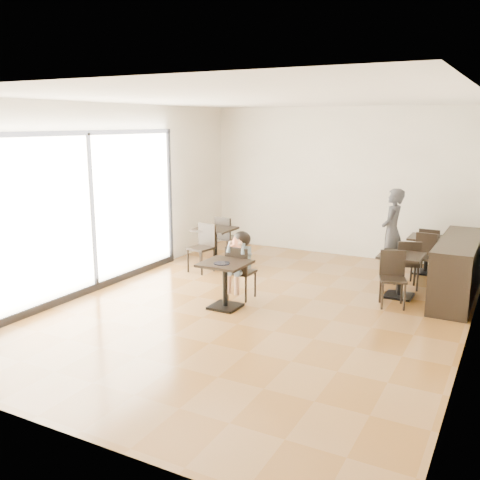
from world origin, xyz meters
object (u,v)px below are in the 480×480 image
Objects in this scene: cafe_table_mid at (400,276)px; adult_patron at (392,231)px; child at (241,265)px; chair_mid_b at (393,280)px; child_table at (225,285)px; chair_left_a at (228,238)px; chair_back_a at (430,250)px; cafe_table_back at (426,255)px; child_chair at (241,272)px; cafe_table_left at (215,247)px; chair_back_b at (423,258)px; chair_left_b at (201,248)px; chair_mid_a at (407,264)px.

adult_patron is at bearing 108.45° from cafe_table_mid.
adult_patron is at bearing 55.78° from child.
child_table is at bearing -169.55° from chair_mid_b.
chair_back_a is at bearing -155.19° from chair_left_a.
child reaches higher than child_table.
child_table is 1.03× the size of cafe_table_back.
adult_patron is 1.90× the size of chair_back_a.
child_chair reaches higher than cafe_table_left.
child reaches higher than chair_left_a.
chair_left_a is at bearing -172.66° from chair_back_b.
chair_left_a is at bearing 167.16° from cafe_table_mid.
chair_mid_b is 0.94× the size of chair_left_a.
chair_left_a reaches higher than child_chair.
adult_patron is 1.76× the size of chair_left_b.
chair_mid_b is at bearing 88.74° from chair_back_a.
child is 1.30× the size of chair_back_b.
child_table reaches higher than cafe_table_mid.
child is at bearing 54.99° from chair_back_a.
child_chair is at bearing -132.48° from chair_back_b.
cafe_table_left is at bearing 24.94° from chair_back_a.
chair_mid_a is at bearing 90.00° from cafe_table_mid.
chair_left_b reaches higher than cafe_table_left.
cafe_table_mid is at bearing -95.85° from chair_back_b.
child_table reaches higher than cafe_table_back.
cafe_table_back is at bearing 84.97° from cafe_table_mid.
chair_back_a reaches higher than cafe_table_mid.
cafe_table_mid is 0.55m from chair_mid_a.
adult_patron is 2.12× the size of cafe_table_left.
cafe_table_back is at bearing 118.68° from adult_patron.
child_table is 0.79× the size of chair_left_a.
chair_left_a reaches higher than cafe_table_mid.
cafe_table_left is 0.83× the size of chair_left_b.
chair_mid_b is at bearing -93.81° from cafe_table_back.
chair_left_a reaches higher than child_table.
child is at bearing -26.01° from chair_left_b.
chair_back_b is at bearing 81.23° from cafe_table_mid.
chair_mid_b is at bearing -162.13° from child_chair.
adult_patron is 0.83m from cafe_table_back.
child_chair is 2.96m from chair_mid_a.
chair_back_a is at bearing 56.38° from child_table.
adult_patron is 2.29× the size of cafe_table_back.
child is 1.45× the size of cafe_table_left.
chair_mid_a reaches higher than child_table.
chair_back_b reaches higher than cafe_table_mid.
chair_mid_b is (0.00, -0.55, 0.07)m from cafe_table_mid.
child is 1.20× the size of chair_left_a.
child_chair is at bearing 0.00° from child.
cafe_table_mid is 1.18m from chair_back_b.
chair_back_b is (3.94, 0.30, -0.03)m from chair_left_a.
chair_back_b is (0.18, 1.71, -0.01)m from chair_mid_b.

